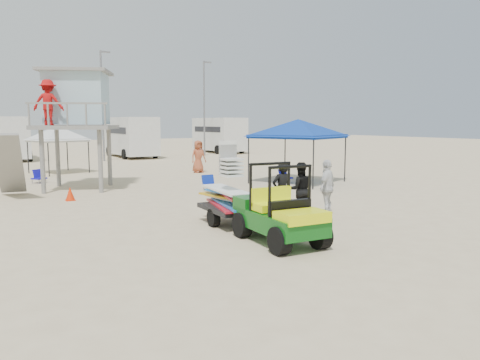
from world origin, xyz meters
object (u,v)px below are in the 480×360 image
utility_cart (280,207)px  lifeguard_tower (73,103)px  canopy_blue (298,122)px  man_left (282,191)px  surf_trailer (231,195)px

utility_cart → lifeguard_tower: size_ratio=0.51×
lifeguard_tower → canopy_blue: bearing=-18.0°
man_left → lifeguard_tower: size_ratio=0.35×
surf_trailer → canopy_blue: size_ratio=0.53×
surf_trailer → man_left: 1.55m
utility_cart → lifeguard_tower: lifeguard_tower is taller
surf_trailer → canopy_blue: bearing=41.6°
utility_cart → surf_trailer: 2.33m
surf_trailer → canopy_blue: (7.27, 6.45, 2.01)m
man_left → lifeguard_tower: 10.90m
man_left → canopy_blue: (5.76, 6.75, 1.98)m
utility_cart → man_left: (1.52, 2.03, -0.00)m
canopy_blue → utility_cart: bearing=-129.6°
man_left → canopy_blue: 9.09m
man_left → canopy_blue: bearing=-128.5°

